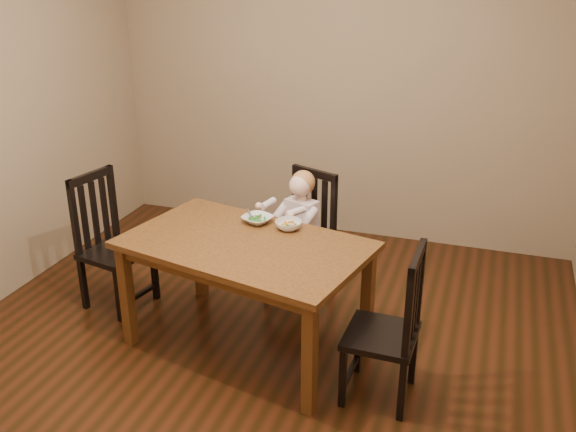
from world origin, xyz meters
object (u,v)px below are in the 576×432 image
(dining_table, at_px, (245,255))
(chair_right, at_px, (390,329))
(chair_left, at_px, (111,244))
(bowl_peas, at_px, (257,219))
(bowl_veg, at_px, (288,225))
(chair_child, at_px, (304,237))
(toddler, at_px, (300,223))

(dining_table, distance_m, chair_right, 0.99)
(chair_left, xyz_separation_m, bowl_peas, (1.07, 0.10, 0.29))
(chair_left, relative_size, bowl_veg, 5.67)
(dining_table, distance_m, bowl_veg, 0.35)
(bowl_peas, height_order, bowl_veg, bowl_veg)
(chair_left, distance_m, chair_right, 2.10)
(bowl_peas, distance_m, bowl_veg, 0.23)
(chair_child, relative_size, bowl_peas, 5.03)
(bowl_peas, bearing_deg, dining_table, -83.12)
(toddler, bearing_deg, bowl_veg, 119.24)
(chair_left, distance_m, toddler, 1.34)
(chair_child, distance_m, bowl_veg, 0.59)
(dining_table, relative_size, bowl_veg, 9.47)
(dining_table, xyz_separation_m, bowl_peas, (-0.04, 0.31, 0.11))
(dining_table, xyz_separation_m, bowl_veg, (0.19, 0.27, 0.11))
(chair_child, xyz_separation_m, chair_right, (0.81, -1.00, -0.00))
(chair_child, bearing_deg, dining_table, 100.93)
(chair_child, bearing_deg, bowl_veg, 116.62)
(bowl_veg, bearing_deg, chair_child, 95.72)
(bowl_veg, bearing_deg, bowl_peas, 171.66)
(dining_table, xyz_separation_m, chair_child, (0.14, 0.77, -0.20))
(chair_child, xyz_separation_m, toddler, (-0.02, -0.04, 0.13))
(dining_table, height_order, bowl_veg, bowl_veg)
(chair_right, bearing_deg, chair_child, 40.40)
(toddler, bearing_deg, dining_table, 101.63)
(dining_table, height_order, toddler, toddler)
(dining_table, relative_size, toddler, 3.18)
(chair_right, height_order, toddler, chair_right)
(chair_child, distance_m, toddler, 0.14)
(chair_left, height_order, chair_right, chair_left)
(chair_right, bearing_deg, toddler, 42.25)
(dining_table, distance_m, bowl_peas, 0.33)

